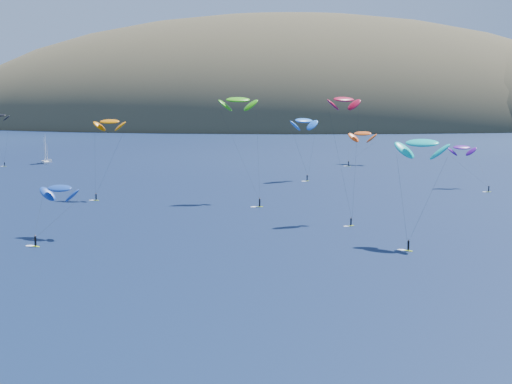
% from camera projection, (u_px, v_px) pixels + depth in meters
% --- Properties ---
extents(island, '(730.00, 300.00, 210.00)m').
position_uv_depth(island, '(309.00, 136.00, 612.64)').
color(island, '#3D3526').
rests_on(island, ground).
extents(sailboat, '(9.56, 9.14, 11.43)m').
position_uv_depth(sailboat, '(46.00, 161.00, 276.32)').
color(sailboat, silver).
rests_on(sailboat, ground).
extents(kitesurfer_1, '(8.31, 7.45, 22.17)m').
position_uv_depth(kitesurfer_1, '(110.00, 122.00, 184.27)').
color(kitesurfer_1, '#D0FF1C').
rests_on(kitesurfer_1, ground).
extents(kitesurfer_3, '(11.66, 14.97, 28.21)m').
position_uv_depth(kitesurfer_3, '(238.00, 100.00, 179.87)').
color(kitesurfer_3, '#D0FF1C').
rests_on(kitesurfer_3, ground).
extents(kitesurfer_4, '(10.75, 9.74, 21.43)m').
position_uv_depth(kitesurfer_4, '(304.00, 121.00, 222.59)').
color(kitesurfer_4, '#D0FF1C').
rests_on(kitesurfer_4, ground).
extents(kitesurfer_5, '(10.49, 11.74, 21.11)m').
position_uv_depth(kitesurfer_5, '(422.00, 143.00, 128.68)').
color(kitesurfer_5, '#D0FF1C').
rests_on(kitesurfer_5, ground).
extents(kitesurfer_6, '(10.01, 12.26, 13.82)m').
position_uv_depth(kitesurfer_6, '(462.00, 147.00, 205.96)').
color(kitesurfer_6, '#D0FF1C').
rests_on(kitesurfer_6, ground).
extents(kitesurfer_9, '(8.37, 11.73, 28.12)m').
position_uv_depth(kitesurfer_9, '(344.00, 100.00, 151.87)').
color(kitesurfer_9, '#D0FF1C').
rests_on(kitesurfer_9, ground).
extents(kitesurfer_10, '(9.09, 13.32, 11.63)m').
position_uv_depth(kitesurfer_10, '(59.00, 188.00, 136.10)').
color(kitesurfer_10, '#D0FF1C').
rests_on(kitesurfer_10, ground).
extents(kitesurfer_11, '(12.83, 14.39, 14.83)m').
position_uv_depth(kitesurfer_11, '(363.00, 134.00, 271.94)').
color(kitesurfer_11, '#D0FF1C').
rests_on(kitesurfer_11, ground).
extents(kitesurfer_12, '(6.85, 5.09, 20.72)m').
position_uv_depth(kitesurfer_12, '(0.00, 115.00, 265.31)').
color(kitesurfer_12, '#D0FF1C').
rests_on(kitesurfer_12, ground).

